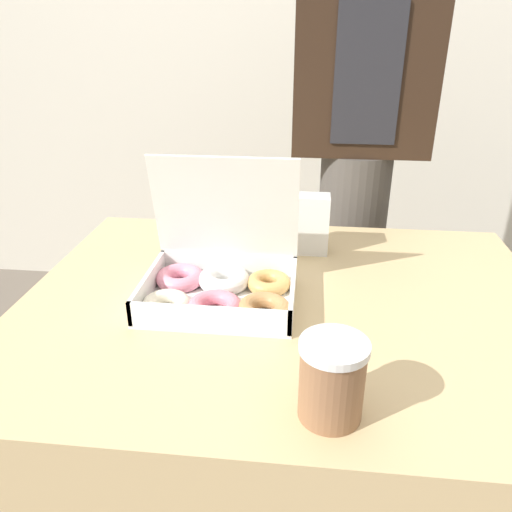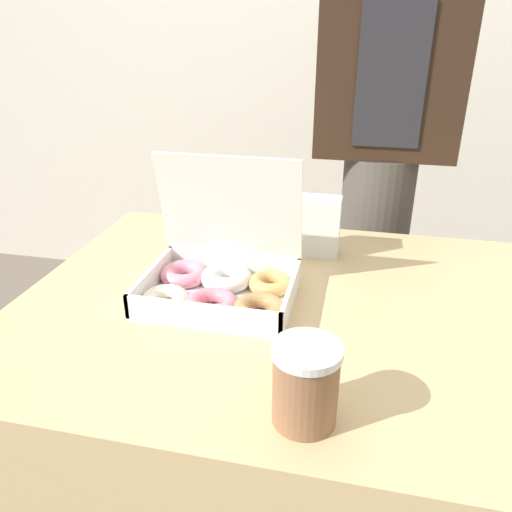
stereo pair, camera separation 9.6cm
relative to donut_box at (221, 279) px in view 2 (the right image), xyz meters
The scene contains 5 objects.
table 0.42m from the donut_box, ahead, with size 1.06×0.82×0.71m.
donut_box is the anchor object (origin of this frame).
coffee_cup 0.37m from the donut_box, 55.66° to the right, with size 0.10×0.10×0.12m.
napkin_holder 0.29m from the donut_box, 58.35° to the left, with size 0.12×0.06×0.14m.
person_customer 0.71m from the donut_box, 64.12° to the left, with size 0.38×0.21×1.64m.
Camera 2 is at (0.13, -0.85, 1.22)m, focal length 35.00 mm.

